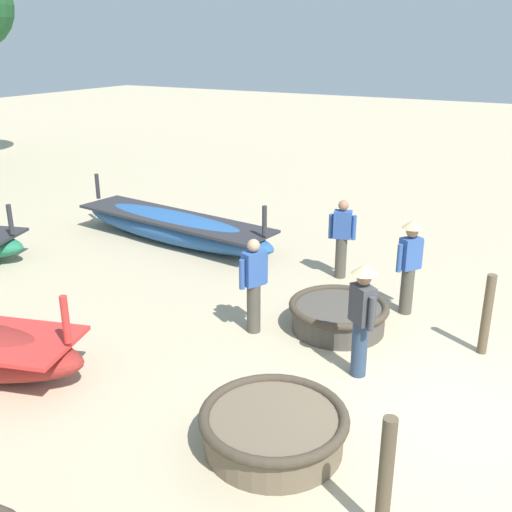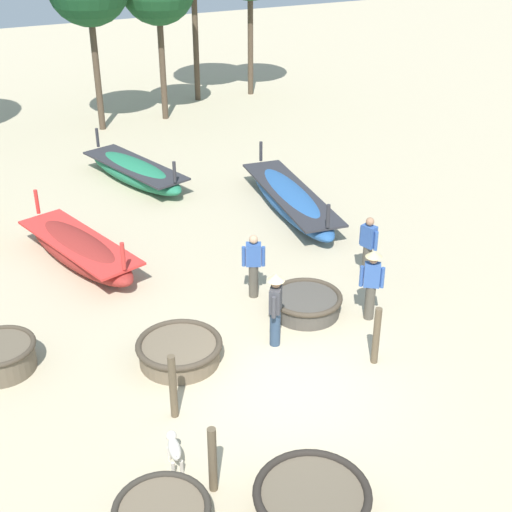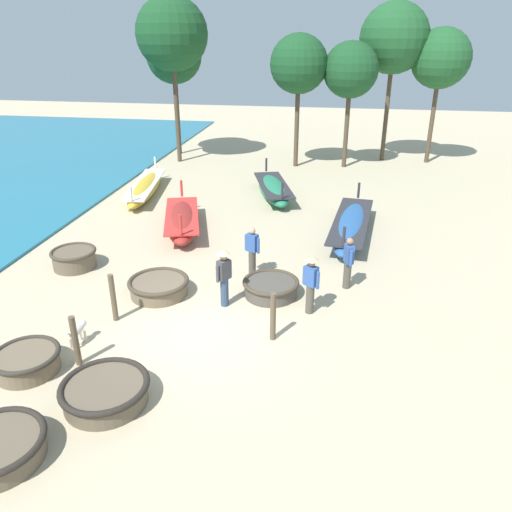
{
  "view_description": "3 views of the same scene",
  "coord_description": "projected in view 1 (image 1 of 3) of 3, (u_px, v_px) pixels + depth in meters",
  "views": [
    {
      "loc": [
        -6.73,
        -0.98,
        4.49
      ],
      "look_at": [
        1.13,
        3.45,
        1.17
      ],
      "focal_mm": 42.0,
      "sensor_mm": 36.0,
      "label": 1
    },
    {
      "loc": [
        -5.24,
        -9.46,
        8.6
      ],
      "look_at": [
        1.13,
        3.85,
        0.72
      ],
      "focal_mm": 50.0,
      "sensor_mm": 36.0,
      "label": 2
    },
    {
      "loc": [
        3.18,
        -10.22,
        6.91
      ],
      "look_at": [
        1.04,
        2.63,
        0.97
      ],
      "focal_mm": 35.0,
      "sensor_mm": 36.0,
      "label": 3
    }
  ],
  "objects": [
    {
      "name": "ground_plane",
      "position": [
        451.0,
        417.0,
        7.5
      ],
      "size": [
        80.0,
        80.0,
        0.0
      ],
      "primitive_type": "plane",
      "color": "#BCAD8C"
    },
    {
      "name": "coracle_beside_post",
      "position": [
        338.0,
        315.0,
        9.67
      ],
      "size": [
        1.61,
        1.61,
        0.47
      ],
      "color": "#4C473F",
      "rests_on": "ground"
    },
    {
      "name": "coracle_nearest",
      "position": [
        274.0,
        428.0,
        6.87
      ],
      "size": [
        1.73,
        1.73,
        0.48
      ],
      "color": "brown",
      "rests_on": "ground"
    },
    {
      "name": "long_boat_ochre_hull",
      "position": [
        174.0,
        227.0,
        13.79
      ],
      "size": [
        1.78,
        5.66,
        1.27
      ],
      "color": "#285693",
      "rests_on": "ground"
    },
    {
      "name": "fisherman_with_hat",
      "position": [
        254.0,
        283.0,
        9.41
      ],
      "size": [
        0.49,
        0.34,
        1.57
      ],
      "color": "#4C473D",
      "rests_on": "ground"
    },
    {
      "name": "fisherman_standing_left",
      "position": [
        410.0,
        261.0,
        10.01
      ],
      "size": [
        0.45,
        0.37,
        1.67
      ],
      "color": "#4C473D",
      "rests_on": "ground"
    },
    {
      "name": "fisherman_crouching",
      "position": [
        342.0,
        237.0,
        11.58
      ],
      "size": [
        0.31,
        0.51,
        1.57
      ],
      "color": "#4C473D",
      "rests_on": "ground"
    },
    {
      "name": "fisherman_hauling",
      "position": [
        362.0,
        313.0,
        8.12
      ],
      "size": [
        0.38,
        0.45,
        1.67
      ],
      "color": "#2D425B",
      "rests_on": "ground"
    },
    {
      "name": "mooring_post_inland",
      "position": [
        385.0,
        479.0,
        5.51
      ],
      "size": [
        0.14,
        0.14,
        1.31
      ],
      "primitive_type": "cylinder",
      "color": "brown",
      "rests_on": "ground"
    },
    {
      "name": "mooring_post_mid_beach",
      "position": [
        487.0,
        315.0,
        8.82
      ],
      "size": [
        0.14,
        0.14,
        1.26
      ],
      "primitive_type": "cylinder",
      "color": "brown",
      "rests_on": "ground"
    }
  ]
}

